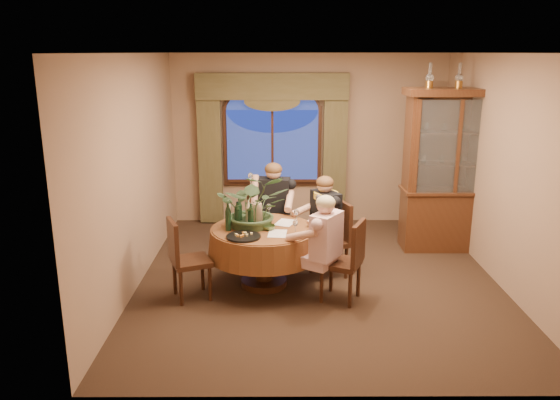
{
  "coord_description": "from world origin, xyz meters",
  "views": [
    {
      "loc": [
        -0.51,
        -6.5,
        2.81
      ],
      "look_at": [
        -0.48,
        -0.21,
        1.1
      ],
      "focal_mm": 35.0,
      "sensor_mm": 36.0,
      "label": 1
    }
  ],
  "objects_px": {
    "oil_lamp_right": "(489,75)",
    "chair_back_right": "(329,240)",
    "wine_bottle_5": "(239,211)",
    "wine_bottle_4": "(237,215)",
    "dining_table": "(264,257)",
    "person_back": "(274,211)",
    "olive_bowl": "(268,227)",
    "wine_bottle_0": "(251,217)",
    "wine_bottle_1": "(228,217)",
    "oil_lamp_center": "(459,75)",
    "wine_bottle_2": "(228,212)",
    "stoneware_vase": "(257,215)",
    "chair_back": "(262,225)",
    "person_scarf": "(325,225)",
    "wine_bottle_3": "(248,213)",
    "person_pink": "(326,250)",
    "oil_lamp_left": "(430,75)",
    "centerpiece_plant": "(254,180)",
    "chair_front_left": "(191,259)",
    "china_cabinet": "(451,171)",
    "chair_right": "(341,261)"
  },
  "relations": [
    {
      "from": "person_scarf",
      "to": "chair_back",
      "type": "bearing_deg",
      "value": 28.95
    },
    {
      "from": "chair_back_right",
      "to": "person_pink",
      "type": "height_order",
      "value": "person_pink"
    },
    {
      "from": "chair_back",
      "to": "wine_bottle_3",
      "type": "height_order",
      "value": "wine_bottle_3"
    },
    {
      "from": "chair_front_left",
      "to": "person_back",
      "type": "relative_size",
      "value": 0.69
    },
    {
      "from": "chair_front_left",
      "to": "person_back",
      "type": "xyz_separation_m",
      "value": [
        0.95,
        1.25,
        0.21
      ]
    },
    {
      "from": "oil_lamp_center",
      "to": "person_scarf",
      "type": "height_order",
      "value": "oil_lamp_center"
    },
    {
      "from": "centerpiece_plant",
      "to": "wine_bottle_4",
      "type": "xyz_separation_m",
      "value": [
        -0.2,
        -0.1,
        -0.41
      ]
    },
    {
      "from": "chair_front_left",
      "to": "olive_bowl",
      "type": "bearing_deg",
      "value": 84.77
    },
    {
      "from": "oil_lamp_right",
      "to": "chair_back_right",
      "type": "bearing_deg",
      "value": -155.33
    },
    {
      "from": "centerpiece_plant",
      "to": "wine_bottle_2",
      "type": "distance_m",
      "value": 0.52
    },
    {
      "from": "person_pink",
      "to": "stoneware_vase",
      "type": "bearing_deg",
      "value": 88.13
    },
    {
      "from": "oil_lamp_right",
      "to": "person_scarf",
      "type": "xyz_separation_m",
      "value": [
        -2.28,
        -0.94,
        -1.84
      ]
    },
    {
      "from": "centerpiece_plant",
      "to": "wine_bottle_0",
      "type": "distance_m",
      "value": 0.45
    },
    {
      "from": "chair_back_right",
      "to": "wine_bottle_1",
      "type": "height_order",
      "value": "wine_bottle_1"
    },
    {
      "from": "chair_back",
      "to": "stoneware_vase",
      "type": "height_order",
      "value": "stoneware_vase"
    },
    {
      "from": "stoneware_vase",
      "to": "wine_bottle_4",
      "type": "height_order",
      "value": "wine_bottle_4"
    },
    {
      "from": "oil_lamp_center",
      "to": "chair_front_left",
      "type": "distance_m",
      "value": 4.37
    },
    {
      "from": "chair_back",
      "to": "wine_bottle_5",
      "type": "relative_size",
      "value": 2.91
    },
    {
      "from": "wine_bottle_3",
      "to": "person_scarf",
      "type": "bearing_deg",
      "value": 19.01
    },
    {
      "from": "wine_bottle_0",
      "to": "olive_bowl",
      "type": "bearing_deg",
      "value": 6.82
    },
    {
      "from": "wine_bottle_1",
      "to": "wine_bottle_4",
      "type": "height_order",
      "value": "same"
    },
    {
      "from": "oil_lamp_left",
      "to": "wine_bottle_0",
      "type": "height_order",
      "value": "oil_lamp_left"
    },
    {
      "from": "chair_right",
      "to": "stoneware_vase",
      "type": "bearing_deg",
      "value": 87.36
    },
    {
      "from": "chair_front_left",
      "to": "wine_bottle_1",
      "type": "xyz_separation_m",
      "value": [
        0.42,
        0.25,
        0.44
      ]
    },
    {
      "from": "china_cabinet",
      "to": "person_back",
      "type": "distance_m",
      "value": 2.62
    },
    {
      "from": "stoneware_vase",
      "to": "wine_bottle_1",
      "type": "distance_m",
      "value": 0.39
    },
    {
      "from": "oil_lamp_left",
      "to": "wine_bottle_4",
      "type": "xyz_separation_m",
      "value": [
        -2.57,
        -1.35,
        -1.58
      ]
    },
    {
      "from": "oil_lamp_center",
      "to": "oil_lamp_right",
      "type": "height_order",
      "value": "same"
    },
    {
      "from": "dining_table",
      "to": "person_back",
      "type": "relative_size",
      "value": 0.99
    },
    {
      "from": "oil_lamp_left",
      "to": "person_scarf",
      "type": "height_order",
      "value": "oil_lamp_left"
    },
    {
      "from": "stoneware_vase",
      "to": "oil_lamp_right",
      "type": "bearing_deg",
      "value": 21.62
    },
    {
      "from": "olive_bowl",
      "to": "wine_bottle_0",
      "type": "relative_size",
      "value": 0.51
    },
    {
      "from": "dining_table",
      "to": "wine_bottle_5",
      "type": "xyz_separation_m",
      "value": [
        -0.3,
        0.16,
        0.54
      ]
    },
    {
      "from": "olive_bowl",
      "to": "wine_bottle_5",
      "type": "bearing_deg",
      "value": 148.04
    },
    {
      "from": "person_back",
      "to": "wine_bottle_3",
      "type": "relative_size",
      "value": 4.19
    },
    {
      "from": "chair_back",
      "to": "china_cabinet",
      "type": "bearing_deg",
      "value": -174.94
    },
    {
      "from": "dining_table",
      "to": "china_cabinet",
      "type": "relative_size",
      "value": 0.59
    },
    {
      "from": "wine_bottle_2",
      "to": "chair_front_left",
      "type": "bearing_deg",
      "value": -130.23
    },
    {
      "from": "wine_bottle_5",
      "to": "wine_bottle_4",
      "type": "bearing_deg",
      "value": -94.06
    },
    {
      "from": "wine_bottle_1",
      "to": "wine_bottle_0",
      "type": "bearing_deg",
      "value": 0.69
    },
    {
      "from": "oil_lamp_left",
      "to": "chair_right",
      "type": "xyz_separation_m",
      "value": [
        -1.35,
        -1.74,
        -2.02
      ]
    },
    {
      "from": "chair_front_left",
      "to": "olive_bowl",
      "type": "xyz_separation_m",
      "value": [
        0.9,
        0.28,
        0.3
      ]
    },
    {
      "from": "chair_back_right",
      "to": "wine_bottle_5",
      "type": "distance_m",
      "value": 1.22
    },
    {
      "from": "olive_bowl",
      "to": "wine_bottle_4",
      "type": "relative_size",
      "value": 0.51
    },
    {
      "from": "wine_bottle_5",
      "to": "chair_back",
      "type": "bearing_deg",
      "value": 72.45
    },
    {
      "from": "person_back",
      "to": "centerpiece_plant",
      "type": "distance_m",
      "value": 1.05
    },
    {
      "from": "person_pink",
      "to": "wine_bottle_4",
      "type": "xyz_separation_m",
      "value": [
        -1.03,
        0.47,
        0.27
      ]
    },
    {
      "from": "oil_lamp_left",
      "to": "wine_bottle_2",
      "type": "bearing_deg",
      "value": -155.83
    },
    {
      "from": "oil_lamp_center",
      "to": "wine_bottle_4",
      "type": "distance_m",
      "value": 3.63
    },
    {
      "from": "oil_lamp_right",
      "to": "wine_bottle_2",
      "type": "relative_size",
      "value": 1.03
    }
  ]
}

